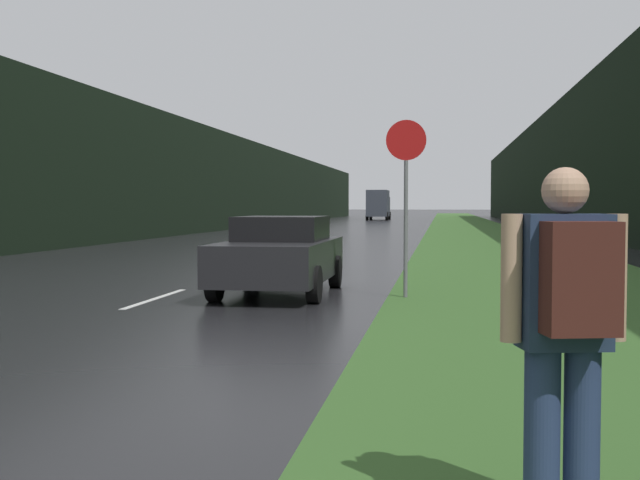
{
  "coord_description": "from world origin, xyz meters",
  "views": [
    {
      "loc": [
        4.94,
        -0.21,
        1.63
      ],
      "look_at": [
        2.49,
        15.86,
        0.92
      ],
      "focal_mm": 45.0,
      "sensor_mm": 36.0,
      "label": 1
    }
  ],
  "objects_px": {
    "hitchhiker_with_backpack": "(566,326)",
    "car_passing_near": "(280,254)",
    "stop_sign": "(406,189)",
    "delivery_truck": "(378,204)"
  },
  "relations": [
    {
      "from": "hitchhiker_with_backpack",
      "to": "car_passing_near",
      "type": "height_order",
      "value": "hitchhiker_with_backpack"
    },
    {
      "from": "stop_sign",
      "to": "delivery_truck",
      "type": "bearing_deg",
      "value": 94.86
    },
    {
      "from": "hitchhiker_with_backpack",
      "to": "stop_sign",
      "type": "bearing_deg",
      "value": 84.29
    },
    {
      "from": "stop_sign",
      "to": "hitchhiker_with_backpack",
      "type": "xyz_separation_m",
      "value": [
        1.23,
        -10.01,
        -0.87
      ]
    },
    {
      "from": "car_passing_near",
      "to": "delivery_truck",
      "type": "bearing_deg",
      "value": -86.9
    },
    {
      "from": "stop_sign",
      "to": "delivery_truck",
      "type": "distance_m",
      "value": 74.6
    },
    {
      "from": "stop_sign",
      "to": "hitchhiker_with_backpack",
      "type": "height_order",
      "value": "stop_sign"
    },
    {
      "from": "car_passing_near",
      "to": "delivery_truck",
      "type": "height_order",
      "value": "delivery_truck"
    },
    {
      "from": "stop_sign",
      "to": "delivery_truck",
      "type": "relative_size",
      "value": 0.46
    },
    {
      "from": "delivery_truck",
      "to": "hitchhiker_with_backpack",
      "type": "bearing_deg",
      "value": -84.89
    }
  ]
}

